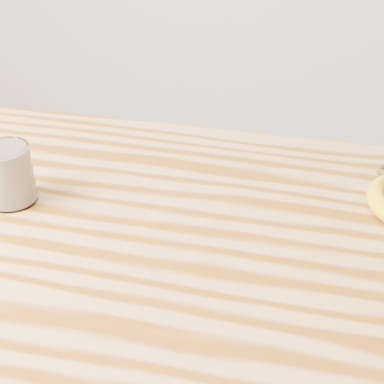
# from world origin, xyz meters

# --- Properties ---
(table) EXTENTS (1.20, 0.80, 0.90)m
(table) POSITION_xyz_m (0.00, 0.00, 0.77)
(table) COLOR #B57848
(table) RESTS_ON ground
(smoothie_glass) EXTENTS (0.09, 0.09, 0.11)m
(smoothie_glass) POSITION_xyz_m (-0.33, 0.00, 0.96)
(smoothie_glass) COLOR white
(smoothie_glass) RESTS_ON table
(banana) EXTENTS (0.17, 0.28, 0.03)m
(banana) POSITION_xyz_m (0.33, 0.13, 0.92)
(banana) COLOR #E2B009
(banana) RESTS_ON table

